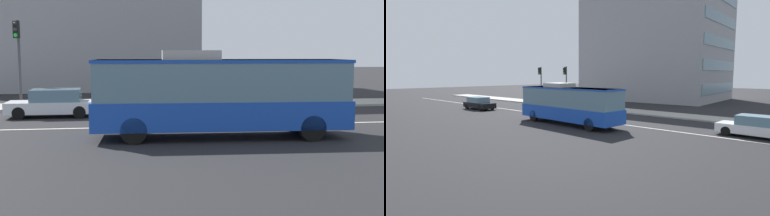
% 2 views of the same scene
% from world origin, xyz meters
% --- Properties ---
extents(ground_plane, '(160.00, 160.00, 0.00)m').
position_xyz_m(ground_plane, '(0.00, 0.00, 0.00)').
color(ground_plane, black).
extents(sidewalk_kerb, '(80.00, 3.37, 0.14)m').
position_xyz_m(sidewalk_kerb, '(0.00, 7.97, 0.07)').
color(sidewalk_kerb, '#9E9B93').
rests_on(sidewalk_kerb, ground_plane).
extents(lane_centre_line, '(76.00, 0.16, 0.01)m').
position_xyz_m(lane_centre_line, '(0.00, 0.00, 0.01)').
color(lane_centre_line, silver).
rests_on(lane_centre_line, ground_plane).
extents(transit_bus, '(10.09, 2.91, 3.46)m').
position_xyz_m(transit_bus, '(1.21, -2.89, 1.81)').
color(transit_bus, '#1947B7').
rests_on(transit_bus, ground_plane).
extents(sedan_white, '(4.54, 1.89, 1.46)m').
position_xyz_m(sedan_white, '(-6.38, 4.03, 0.72)').
color(sedan_white, white).
rests_on(sedan_white, ground_plane).
extents(sedan_white_ahead, '(4.55, 1.93, 1.46)m').
position_xyz_m(sedan_white_ahead, '(14.16, 1.74, 0.72)').
color(sedan_white_ahead, white).
rests_on(sedan_white_ahead, ground_plane).
extents(sedan_black, '(4.52, 1.86, 1.46)m').
position_xyz_m(sedan_black, '(-14.56, -2.25, 0.72)').
color(sedan_black, black).
rests_on(sedan_black, ground_plane).
extents(traffic_light_near_corner, '(0.32, 0.62, 5.20)m').
position_xyz_m(traffic_light_near_corner, '(-13.48, 6.54, 3.56)').
color(traffic_light_near_corner, '#47474C').
rests_on(traffic_light_near_corner, ground_plane).
extents(traffic_light_far_corner, '(0.35, 0.62, 5.20)m').
position_xyz_m(traffic_light_far_corner, '(-8.63, 6.60, 3.56)').
color(traffic_light_far_corner, '#47474C').
rests_on(traffic_light_far_corner, ground_plane).
extents(office_block_background, '(21.24, 17.71, 23.80)m').
position_xyz_m(office_block_background, '(-6.78, 26.76, 11.90)').
color(office_block_background, '#939399').
rests_on(office_block_background, ground_plane).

